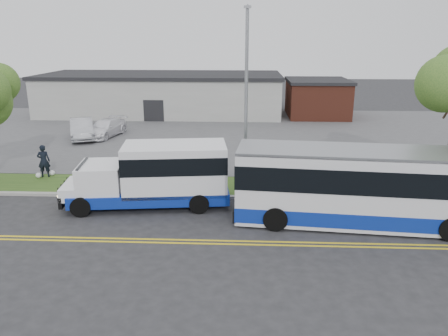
# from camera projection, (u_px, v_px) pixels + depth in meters

# --- Properties ---
(ground) EXTENTS (140.00, 140.00, 0.00)m
(ground) POSITION_uv_depth(u_px,v_px,m) (185.00, 206.00, 21.84)
(ground) COLOR #28282B
(ground) RESTS_ON ground
(lane_line_north) EXTENTS (70.00, 0.12, 0.01)m
(lane_line_north) POSITION_uv_depth(u_px,v_px,m) (173.00, 240.00, 18.16)
(lane_line_north) COLOR yellow
(lane_line_north) RESTS_ON ground
(lane_line_south) EXTENTS (70.00, 0.12, 0.01)m
(lane_line_south) POSITION_uv_depth(u_px,v_px,m) (171.00, 243.00, 17.87)
(lane_line_south) COLOR yellow
(lane_line_south) RESTS_ON ground
(curb) EXTENTS (80.00, 0.30, 0.15)m
(curb) POSITION_uv_depth(u_px,v_px,m) (188.00, 196.00, 22.87)
(curb) COLOR #9E9B93
(curb) RESTS_ON ground
(verge) EXTENTS (80.00, 3.30, 0.10)m
(verge) POSITION_uv_depth(u_px,v_px,m) (192.00, 186.00, 24.60)
(verge) COLOR #244717
(verge) RESTS_ON ground
(parking_lot) EXTENTS (80.00, 25.00, 0.10)m
(parking_lot) POSITION_uv_depth(u_px,v_px,m) (211.00, 133.00, 38.09)
(parking_lot) COLOR #4C4C4F
(parking_lot) RESTS_ON ground
(commercial_building) EXTENTS (25.40, 10.40, 4.35)m
(commercial_building) POSITION_uv_depth(u_px,v_px,m) (162.00, 94.00, 47.31)
(commercial_building) COLOR #9E9E99
(commercial_building) RESTS_ON ground
(brick_wing) EXTENTS (6.30, 7.30, 3.90)m
(brick_wing) POSITION_uv_depth(u_px,v_px,m) (317.00, 98.00, 45.67)
(brick_wing) COLOR brown
(brick_wing) RESTS_ON ground
(streetlight_near) EXTENTS (0.35, 1.53, 9.50)m
(streetlight_near) POSITION_uv_depth(u_px,v_px,m) (246.00, 94.00, 22.81)
(streetlight_near) COLOR gray
(streetlight_near) RESTS_ON verge
(shuttle_bus) EXTENTS (8.35, 3.57, 3.11)m
(shuttle_bus) POSITION_uv_depth(u_px,v_px,m) (159.00, 173.00, 21.46)
(shuttle_bus) COLOR #0D2995
(shuttle_bus) RESTS_ON ground
(transit_bus) EXTENTS (12.54, 3.98, 3.42)m
(transit_bus) POSITION_uv_depth(u_px,v_px,m) (376.00, 188.00, 19.23)
(transit_bus) COLOR white
(transit_bus) RESTS_ON ground
(pedestrian) EXTENTS (0.80, 0.61, 1.95)m
(pedestrian) POSITION_uv_depth(u_px,v_px,m) (44.00, 161.00, 25.76)
(pedestrian) COLOR black
(pedestrian) RESTS_ON verge
(parked_car_a) EXTENTS (3.44, 5.27, 1.64)m
(parked_car_a) POSITION_uv_depth(u_px,v_px,m) (82.00, 129.00, 35.58)
(parked_car_a) COLOR #B5B6BC
(parked_car_a) RESTS_ON parking_lot
(parked_car_b) EXTENTS (3.02, 5.19, 1.41)m
(parked_car_b) POSITION_uv_depth(u_px,v_px,m) (105.00, 128.00, 36.42)
(parked_car_b) COLOR white
(parked_car_b) RESTS_ON parking_lot
(grocery_bag_left) EXTENTS (0.32, 0.32, 0.32)m
(grocery_bag_left) POSITION_uv_depth(u_px,v_px,m) (39.00, 175.00, 25.77)
(grocery_bag_left) COLOR white
(grocery_bag_left) RESTS_ON verge
(grocery_bag_right) EXTENTS (0.32, 0.32, 0.32)m
(grocery_bag_right) POSITION_uv_depth(u_px,v_px,m) (52.00, 173.00, 26.22)
(grocery_bag_right) COLOR white
(grocery_bag_right) RESTS_ON verge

